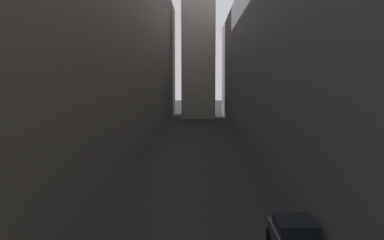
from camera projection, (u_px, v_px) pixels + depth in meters
ground_plane at (197, 152)px, 45.47m from camera, size 264.00×264.00×0.00m
building_block_left at (81, 40)px, 46.64m from camera, size 14.49×108.00×24.07m
building_block_right at (322, 59)px, 46.36m from camera, size 15.99×108.00×19.85m
parked_car_right_far at (295, 236)px, 18.49m from camera, size 1.98×4.24×1.48m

